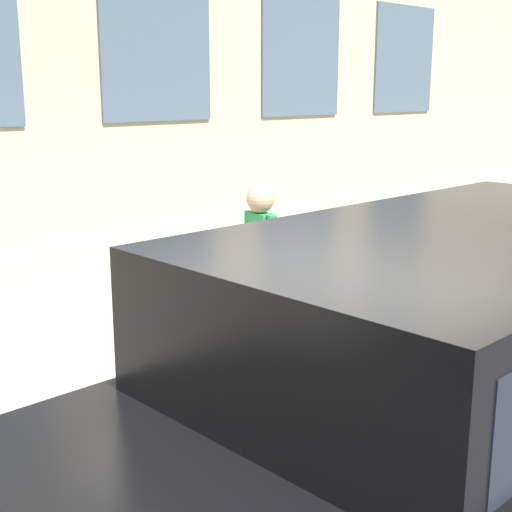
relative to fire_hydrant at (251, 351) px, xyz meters
The scene contains 5 objects.
ground_plane 0.70m from the fire_hydrant, behind, with size 80.00×80.00×0.00m, color #47474C.
sidewalk 1.16m from the fire_hydrant, ahead, with size 3.14×60.00×0.14m.
fire_hydrant is the anchor object (origin of this frame).
person 1.01m from the fire_hydrant, 48.90° to the right, with size 0.36×0.24×1.49m.
parked_truck_black_near 2.06m from the fire_hydrant, 169.31° to the left, with size 1.93×5.09×1.76m.
Camera 1 is at (-3.16, 3.49, 2.41)m, focal length 50.00 mm.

